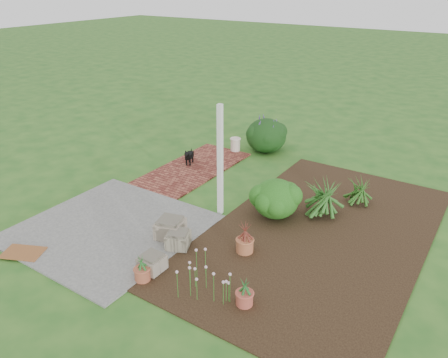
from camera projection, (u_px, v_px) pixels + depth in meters
The scene contains 19 objects.
ground at pixel (207, 211), 9.86m from camera, with size 80.00×80.00×0.00m, color #225A1C.
concrete_patio at pixel (110, 228), 9.15m from camera, with size 3.50×3.50×0.04m, color #595956.
brick_path at pixel (194, 168), 12.02m from camera, with size 1.60×3.50×0.04m, color #5D241D.
garden_bed at pixel (320, 233), 8.98m from camera, with size 4.00×7.00×0.03m, color black.
veranda_post at pixel (220, 162), 9.26m from camera, with size 0.10×0.10×2.50m, color white.
stone_trough_near at pixel (152, 263), 7.78m from camera, with size 0.40×0.40×0.27m, color #756E5B.
stone_trough_mid at pixel (170, 229), 8.77m from camera, with size 0.52×0.52×0.34m, color #786D59.
stone_trough_far at pixel (178, 240), 8.45m from camera, with size 0.43×0.43×0.29m, color #76705A.
coir_doormat at pixel (23, 253), 8.29m from camera, with size 0.75×0.48×0.02m, color brown.
black_dog at pixel (189, 156), 12.12m from camera, with size 0.26×0.49×0.44m.
cream_ceramic_urn at pixel (235, 145), 13.11m from camera, with size 0.29×0.29×0.38m, color beige.
evergreen_shrub at pixel (276, 198), 9.46m from camera, with size 1.01×1.01×0.86m, color #11360A.
agapanthus_clump_back at pixel (323, 194), 9.46m from camera, with size 1.10×1.10×0.99m, color #124116, non-canonical shape.
agapanthus_clump_front at pixel (359, 189), 10.00m from camera, with size 0.83×0.83×0.74m, color #113911, non-canonical shape.
pink_flower_patch at pixel (210, 278), 7.15m from camera, with size 0.93×0.93×0.60m, color #113D0F, non-canonical shape.
terracotta_pot_bronze at pixel (245, 245), 8.32m from camera, with size 0.33×0.33×0.27m, color #A55D38.
terracotta_pot_small_left at pixel (245, 298), 6.97m from camera, with size 0.27×0.27×0.23m, color #AA4A39.
terracotta_pot_small_right at pixel (142, 274), 7.54m from camera, with size 0.27×0.27×0.23m, color #9E5035.
purple_flowering_bush at pixel (266, 135), 13.07m from camera, with size 1.21×1.21×1.03m, color black.
Camera 1 is at (5.10, -6.98, 4.82)m, focal length 35.00 mm.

